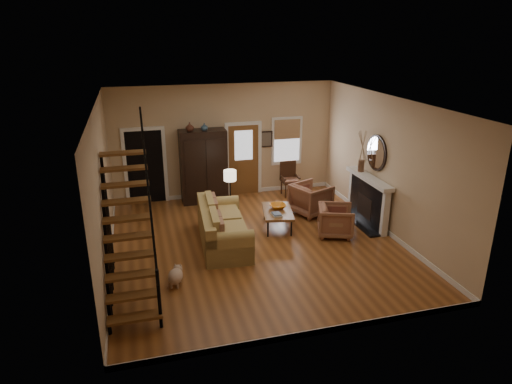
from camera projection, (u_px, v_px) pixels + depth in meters
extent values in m
plane|color=#955425|center=(256.00, 244.00, 10.63)|extent=(7.00, 7.00, 0.00)
plane|color=white|center=(256.00, 102.00, 9.52)|extent=(7.00, 7.00, 0.00)
cube|color=tan|center=(225.00, 141.00, 13.25)|extent=(6.50, 0.04, 3.30)
cube|color=tan|center=(103.00, 190.00, 9.27)|extent=(0.04, 7.00, 3.30)
cube|color=tan|center=(388.00, 166.00, 10.88)|extent=(0.04, 7.00, 3.30)
cube|color=black|center=(145.00, 166.00, 13.02)|extent=(1.00, 0.36, 2.10)
cube|color=brown|center=(243.00, 160.00, 13.57)|extent=(0.90, 0.06, 2.10)
cube|color=silver|center=(287.00, 141.00, 13.73)|extent=(0.96, 0.06, 1.46)
cube|color=black|center=(369.00, 201.00, 11.67)|extent=(0.24, 1.60, 1.15)
cube|color=white|center=(369.00, 178.00, 11.44)|extent=(0.30, 1.95, 0.10)
cylinder|color=silver|center=(376.00, 153.00, 11.25)|extent=(0.05, 0.90, 0.90)
imported|color=#4C2619|center=(190.00, 127.00, 12.39)|extent=(0.24, 0.24, 0.25)
imported|color=#334C60|center=(204.00, 127.00, 12.50)|extent=(0.20, 0.20, 0.21)
imported|color=orange|center=(278.00, 206.00, 11.51)|extent=(0.42, 0.42, 0.10)
imported|color=brown|center=(336.00, 221.00, 10.99)|extent=(1.06, 1.04, 0.75)
imported|color=brown|center=(311.00, 199.00, 12.27)|extent=(1.20, 1.18, 0.84)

